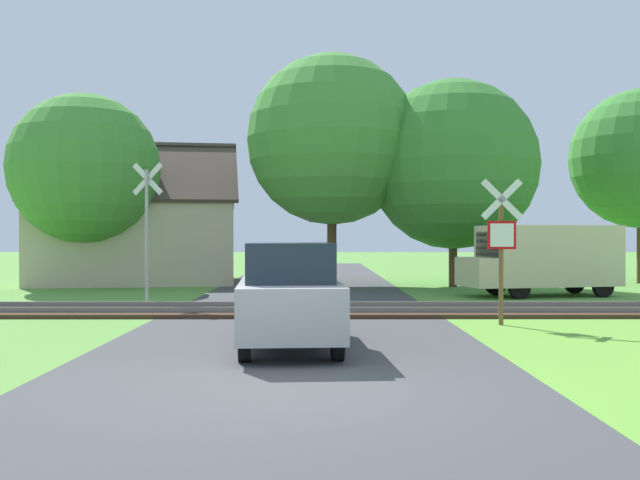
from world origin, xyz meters
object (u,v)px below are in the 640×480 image
Objects in this scene: tree_right at (451,165)px; parked_car at (287,295)px; tree_left at (83,169)px; tree_far at (639,159)px; stop_sign_near at (500,242)px; crossing_sign_far at (145,224)px; tree_center at (330,140)px; house at (136,238)px; mail_truck at (541,257)px.

parked_car is (-5.56, -14.87, -3.72)m from tree_right.
tree_far is (21.75, 2.41, 0.64)m from tree_left.
tree_left is (-12.60, 11.28, 2.63)m from stop_sign_near.
crossing_sign_far is 8.33m from parked_car.
tree_center is at bearing -72.08° from stop_sign_near.
tree_far is (20.57, -0.63, 3.19)m from house.
mail_truck is (2.05, -4.36, -3.38)m from tree_right.
tree_center is (8.01, -2.33, 3.73)m from house.
house is at bearing 68.81° from tree_left.
tree_far reaches higher than tree_left.
house is at bearing 51.88° from mail_truck.
tree_center reaches higher than tree_left.
tree_far is at bearing 6.34° from tree_left.
stop_sign_near is at bearing -74.15° from tree_center.
tree_far reaches higher than parked_car.
tree_left reaches higher than stop_sign_near.
tree_center reaches higher than mail_truck.
tree_far is (12.56, 1.70, -0.54)m from tree_center.
crossing_sign_far is at bearing -60.68° from tree_left.
tree_far is at bearing 47.17° from parked_car.
crossing_sign_far is at bearing -122.63° from tree_center.
stop_sign_near is at bearing -95.69° from tree_right.
tree_left is at bearing -175.53° from tree_center.
stop_sign_near reaches higher than mail_truck.
crossing_sign_far is at bearing 116.25° from parked_car.
crossing_sign_far is at bearing 93.32° from mail_truck.
stop_sign_near is 0.43× the size of tree_left.
stop_sign_near is 8.11m from mail_truck.
tree_right reaches higher than crossing_sign_far.
house reaches higher than crossing_sign_far.
tree_left is at bearing 131.76° from crossing_sign_far.
mail_truck reaches higher than parked_car.
tree_center reaches higher than stop_sign_near.
tree_left is 0.91× the size of tree_far.
tree_left is at bearing 115.81° from parked_car.
mail_truck is at bearing 50.17° from parked_car.
tree_center is at bearing 82.35° from parked_car.
tree_right is at bearing 2.10° from tree_left.
tree_center reaches higher than crossing_sign_far.
house is 1.74× the size of mail_truck.
tree_far reaches higher than tree_right.
crossing_sign_far is 0.54× the size of tree_left.
parked_car is at bearing -93.71° from tree_center.
tree_left is 9.29m from tree_center.
stop_sign_near is 0.76× the size of parked_car.
mail_truck is (14.64, -6.90, -0.62)m from house.
tree_left is 1.39× the size of mail_truck.
parked_car is at bearing 37.25° from stop_sign_near.
crossing_sign_far is 0.50× the size of tree_right.
mail_truck is at bearing -111.41° from stop_sign_near.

